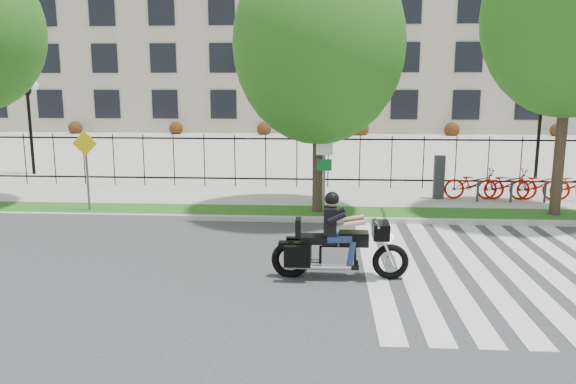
{
  "coord_description": "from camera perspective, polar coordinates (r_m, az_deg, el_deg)",
  "views": [
    {
      "loc": [
        1.1,
        -12.15,
        3.96
      ],
      "look_at": [
        0.08,
        3.0,
        1.1
      ],
      "focal_mm": 35.0,
      "sensor_mm": 36.0,
      "label": 1
    }
  ],
  "objects": [
    {
      "name": "motorcycle_rider",
      "position": [
        11.77,
        5.21,
        -5.27
      ],
      "size": [
        2.87,
        0.84,
        2.22
      ],
      "color": "black",
      "rests_on": "ground"
    },
    {
      "name": "street_tree_1",
      "position": [
        17.14,
        3.16,
        14.71
      ],
      "size": [
        5.13,
        5.13,
        7.98
      ],
      "color": "#35261C",
      "rests_on": "grass_verge"
    },
    {
      "name": "iron_fence",
      "position": [
        21.56,
        0.9,
        3.16
      ],
      "size": [
        30.0,
        0.06,
        2.0
      ],
      "primitive_type": null,
      "color": "black",
      "rests_on": "sidewalk"
    },
    {
      "name": "crosswalk_stripes",
      "position": [
        13.31,
        20.1,
        -7.3
      ],
      "size": [
        5.7,
        8.0,
        0.01
      ],
      "primitive_type": null,
      "color": "silver",
      "rests_on": "ground"
    },
    {
      "name": "plaza",
      "position": [
        37.37,
        2.15,
        4.64
      ],
      "size": [
        80.0,
        34.0,
        0.1
      ],
      "primitive_type": "cube",
      "color": "#ABA9A0",
      "rests_on": "ground"
    },
    {
      "name": "sign_pole_regulatory",
      "position": [
        16.87,
        3.71,
        3.07
      ],
      "size": [
        0.5,
        0.09,
        2.5
      ],
      "color": "#59595B",
      "rests_on": "grass_verge"
    },
    {
      "name": "sidewalk",
      "position": [
        20.01,
        0.63,
        -0.54
      ],
      "size": [
        60.0,
        3.5,
        0.15
      ],
      "primitive_type": "cube",
      "color": "#ABA9A0",
      "rests_on": "ground"
    },
    {
      "name": "curb",
      "position": [
        16.74,
        -0.01,
        -2.77
      ],
      "size": [
        60.0,
        0.2,
        0.15
      ],
      "primitive_type": "cube",
      "color": "#B4B2AA",
      "rests_on": "ground"
    },
    {
      "name": "grass_verge",
      "position": [
        17.57,
        0.18,
        -2.12
      ],
      "size": [
        60.0,
        1.5,
        0.15
      ],
      "primitive_type": "cube",
      "color": "#1B5816",
      "rests_on": "ground"
    },
    {
      "name": "lamp_post_left",
      "position": [
        27.48,
        -24.88,
        8.1
      ],
      "size": [
        1.06,
        0.7,
        4.25
      ],
      "color": "black",
      "rests_on": "ground"
    },
    {
      "name": "ground",
      "position": [
        12.82,
        -1.25,
        -7.33
      ],
      "size": [
        120.0,
        120.0,
        0.0
      ],
      "primitive_type": "plane",
      "color": "#353537",
      "rests_on": "ground"
    },
    {
      "name": "office_building",
      "position": [
        57.39,
        2.85,
        16.64
      ],
      "size": [
        60.0,
        21.9,
        20.15
      ],
      "color": "#ABA28A",
      "rests_on": "ground"
    },
    {
      "name": "street_tree_2",
      "position": [
        18.56,
        26.88,
        15.63
      ],
      "size": [
        5.03,
        5.03,
        8.68
      ],
      "color": "#35261C",
      "rests_on": "grass_verge"
    },
    {
      "name": "sign_pole_warning",
      "position": [
        18.42,
        -19.83,
        3.1
      ],
      "size": [
        0.78,
        0.09,
        2.49
      ],
      "color": "#59595B",
      "rests_on": "grass_verge"
    },
    {
      "name": "lamp_post_right",
      "position": [
        25.75,
        24.33,
        8.04
      ],
      "size": [
        1.06,
        0.7,
        4.25
      ],
      "color": "black",
      "rests_on": "ground"
    }
  ]
}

